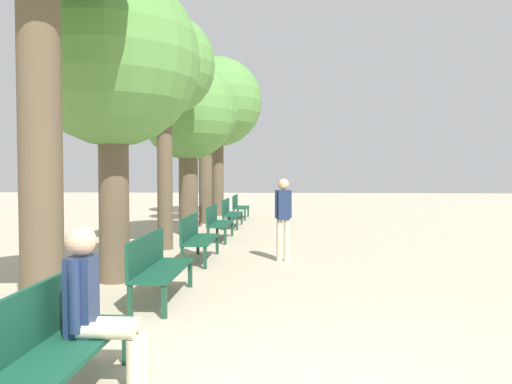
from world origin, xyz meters
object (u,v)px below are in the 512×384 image
tree_row_5 (218,103)px  pedestrian_near (283,214)px  bench_row_5 (239,205)px  person_seated (96,304)px  tree_row_1 (113,62)px  bench_row_0 (50,338)px  bench_row_1 (156,263)px  bench_row_3 (217,220)px  tree_row_2 (164,68)px  bench_row_2 (196,235)px  tree_row_4 (205,117)px  bench_row_4 (230,211)px  tree_row_3 (188,115)px

tree_row_5 → pedestrian_near: size_ratio=3.95×
bench_row_5 → person_seated: 15.03m
tree_row_1 → tree_row_5: 12.46m
bench_row_0 → bench_row_1: 3.06m
bench_row_0 → bench_row_3: size_ratio=1.00×
tree_row_2 → bench_row_5: bearing=82.9°
bench_row_2 → bench_row_1: bearing=-90.0°
tree_row_4 → person_seated: bearing=-84.8°
bench_row_3 → pedestrian_near: bearing=-60.3°
bench_row_3 → tree_row_5: size_ratio=0.27×
bench_row_0 → bench_row_1: size_ratio=1.00×
tree_row_5 → bench_row_4: bearing=-77.5°
bench_row_0 → tree_row_5: 17.12m
bench_row_4 → pedestrian_near: 6.31m
bench_row_2 → tree_row_2: 3.98m
bench_row_0 → bench_row_3: same height
bench_row_1 → tree_row_4: 10.87m
tree_row_3 → pedestrian_near: bearing=-57.2°
bench_row_3 → tree_row_3: tree_row_3 is taller
bench_row_2 → tree_row_2: (-0.96, 1.46, 3.57)m
tree_row_3 → pedestrian_near: size_ratio=2.95×
bench_row_2 → tree_row_1: size_ratio=0.35×
bench_row_3 → tree_row_3: 3.22m
person_seated → bench_row_4: bearing=91.2°
bench_row_2 → tree_row_5: bearing=95.3°
tree_row_4 → person_seated: size_ratio=3.71×
tree_row_3 → tree_row_4: size_ratio=0.98×
bench_row_1 → pedestrian_near: bearing=61.3°
tree_row_2 → tree_row_4: size_ratio=1.09×
bench_row_3 → person_seated: 8.91m
bench_row_0 → tree_row_4: 13.82m
bench_row_0 → person_seated: 0.41m
tree_row_3 → bench_row_1: bearing=-82.5°
bench_row_5 → person_seated: size_ratio=1.31×
bench_row_3 → bench_row_4: bearing=90.0°
bench_row_5 → tree_row_5: size_ratio=0.27×
bench_row_1 → bench_row_0: bearing=-90.0°
bench_row_3 → tree_row_2: tree_row_2 is taller
bench_row_4 → tree_row_4: bearing=129.4°
tree_row_4 → bench_row_4: bearing=-50.6°
tree_row_4 → bench_row_3: bearing=-77.2°
bench_row_1 → pedestrian_near: pedestrian_near is taller
bench_row_1 → person_seated: person_seated is taller
bench_row_0 → person_seated: person_seated is taller
tree_row_5 → bench_row_3: bearing=-82.6°
bench_row_3 → tree_row_1: 5.88m
bench_row_5 → tree_row_1: 11.54m
bench_row_5 → tree_row_2: (-0.96, -7.73, 3.57)m
bench_row_0 → bench_row_1: (0.00, 3.06, 0.00)m
bench_row_4 → person_seated: (0.24, -11.97, 0.18)m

